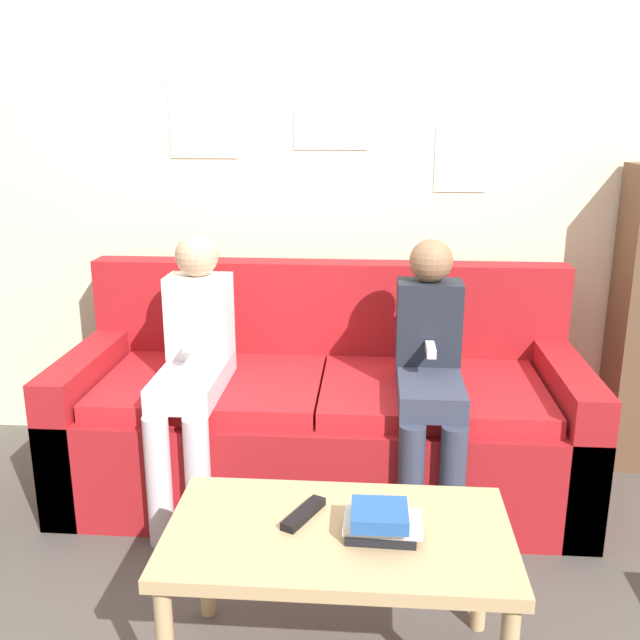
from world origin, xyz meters
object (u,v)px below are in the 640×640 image
(coffee_table, at_px, (338,548))
(tv_remote, at_px, (304,514))
(couch, at_px, (323,418))
(person_left, at_px, (193,362))
(person_right, at_px, (429,370))

(coffee_table, relative_size, tv_remote, 5.27)
(couch, height_order, tv_remote, couch)
(coffee_table, bearing_deg, person_left, 124.93)
(couch, xyz_separation_m, tv_remote, (0.02, -1.00, 0.16))
(coffee_table, bearing_deg, tv_remote, 152.18)
(coffee_table, bearing_deg, person_right, 71.14)
(coffee_table, distance_m, person_right, 0.91)
(person_left, distance_m, person_right, 0.88)
(coffee_table, xyz_separation_m, person_right, (0.29, 0.84, 0.20))
(couch, relative_size, person_left, 1.92)
(person_right, bearing_deg, coffee_table, -108.86)
(couch, xyz_separation_m, person_left, (-0.47, -0.21, 0.30))
(coffee_table, xyz_separation_m, person_left, (-0.59, 0.84, 0.20))
(couch, relative_size, person_right, 1.93)
(couch, distance_m, tv_remote, 1.01)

